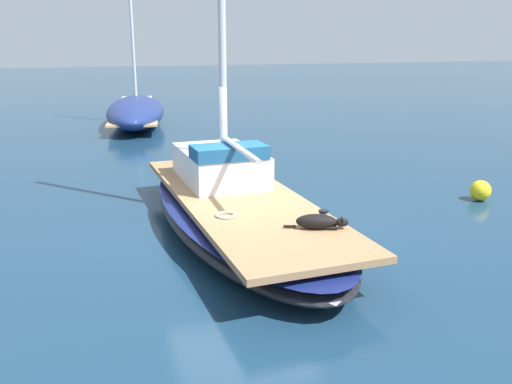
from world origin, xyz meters
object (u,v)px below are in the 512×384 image
dog_black (319,222)px  mooring_buoy (480,191)px  coiled_rope (226,215)px  deck_winch (323,217)px  sailboat_main (240,214)px  moored_boat_far_astern (136,111)px

dog_black → mooring_buoy: 5.34m
dog_black → mooring_buoy: bearing=26.3°
dog_black → coiled_rope: bearing=141.1°
dog_black → coiled_rope: dog_black is taller
deck_winch → mooring_buoy: bearing=25.1°
dog_black → sailboat_main: bearing=108.7°
sailboat_main → coiled_rope: coiled_rope is taller
coiled_rope → mooring_buoy: (5.93, 1.41, -0.46)m
sailboat_main → moored_boat_far_astern: size_ratio=1.07×
moored_boat_far_astern → mooring_buoy: moored_boat_far_astern is taller
coiled_rope → moored_boat_far_astern: (-0.17, 13.97, -0.10)m
dog_black → mooring_buoy: size_ratio=2.11×
deck_winch → moored_boat_far_astern: (-1.49, 14.72, -0.17)m
sailboat_main → mooring_buoy: (5.42, 0.38, -0.12)m
coiled_rope → mooring_buoy: size_ratio=0.74×
deck_winch → moored_boat_far_astern: bearing=95.8°
dog_black → deck_winch: (0.16, 0.19, -0.01)m
deck_winch → sailboat_main: bearing=114.8°
mooring_buoy → coiled_rope: bearing=-166.7°
moored_boat_far_astern → dog_black: bearing=-84.9°
sailboat_main → moored_boat_far_astern: (-0.67, 12.94, 0.25)m
coiled_rope → dog_black: bearing=-38.9°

